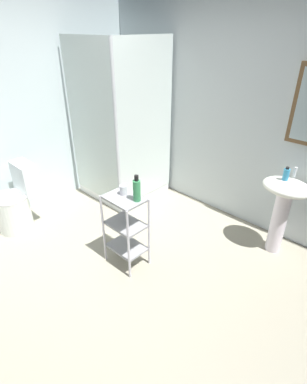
% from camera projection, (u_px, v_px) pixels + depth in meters
% --- Properties ---
extents(ground_plane, '(4.20, 4.20, 0.02)m').
position_uv_depth(ground_plane, '(110.00, 286.00, 2.74)').
color(ground_plane, '#9E9783').
extents(wall_back, '(4.20, 0.14, 2.50)m').
position_uv_depth(wall_back, '(235.00, 112.00, 3.28)').
color(wall_back, silver).
rests_on(wall_back, ground_plane).
extents(shower_stall, '(0.92, 0.92, 2.00)m').
position_uv_depth(shower_stall, '(122.00, 164.00, 3.99)').
color(shower_stall, white).
rests_on(shower_stall, ground_plane).
extents(pedestal_sink, '(0.46, 0.37, 0.81)m').
position_uv_depth(pedestal_sink, '(283.00, 202.00, 2.90)').
color(pedestal_sink, white).
rests_on(pedestal_sink, ground_plane).
extents(sink_faucet, '(0.03, 0.03, 0.10)m').
position_uv_depth(sink_faucet, '(295.00, 172.00, 2.84)').
color(sink_faucet, silver).
rests_on(sink_faucet, pedestal_sink).
extents(toilet, '(0.37, 0.49, 0.76)m').
position_uv_depth(toilet, '(17.00, 203.00, 3.39)').
color(toilet, white).
rests_on(toilet, ground_plane).
extents(storage_cart, '(0.38, 0.28, 0.74)m').
position_uv_depth(storage_cart, '(126.00, 225.00, 2.81)').
color(storage_cart, silver).
rests_on(storage_cart, ground_plane).
extents(hand_soap_bottle, '(0.06, 0.06, 0.13)m').
position_uv_depth(hand_soap_bottle, '(286.00, 174.00, 2.78)').
color(hand_soap_bottle, '#389ED1').
rests_on(hand_soap_bottle, pedestal_sink).
extents(body_wash_bottle_green, '(0.07, 0.07, 0.24)m').
position_uv_depth(body_wash_bottle_green, '(137.00, 190.00, 2.57)').
color(body_wash_bottle_green, '#3B995B').
rests_on(body_wash_bottle_green, storage_cart).
extents(rinse_cup, '(0.06, 0.06, 0.09)m').
position_uv_depth(rinse_cup, '(123.00, 190.00, 2.69)').
color(rinse_cup, silver).
rests_on(rinse_cup, storage_cart).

